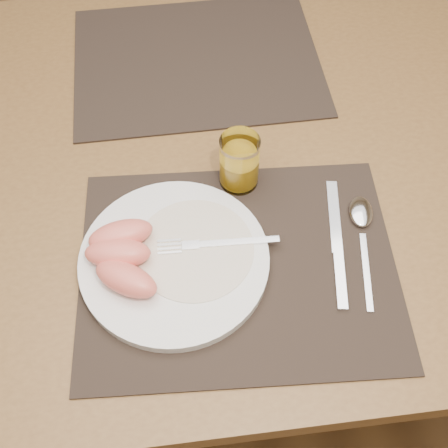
% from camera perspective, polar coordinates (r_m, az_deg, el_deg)
% --- Properties ---
extents(ground, '(5.00, 5.00, 0.00)m').
position_cam_1_polar(ground, '(1.58, -0.61, -10.61)').
color(ground, brown).
rests_on(ground, ground).
extents(table, '(1.40, 0.90, 0.75)m').
position_cam_1_polar(table, '(1.00, -0.96, 4.28)').
color(table, brown).
rests_on(table, ground).
extents(placemat_near, '(0.47, 0.38, 0.00)m').
position_cam_1_polar(placemat_near, '(0.80, 1.46, -4.33)').
color(placemat_near, '#2D231C').
rests_on(placemat_near, table).
extents(placemat_far, '(0.45, 0.36, 0.00)m').
position_cam_1_polar(placemat_far, '(1.08, -2.76, 16.23)').
color(placemat_far, '#2D231C').
rests_on(placemat_far, table).
extents(plate, '(0.27, 0.27, 0.02)m').
position_cam_1_polar(plate, '(0.80, -5.07, -3.67)').
color(plate, white).
rests_on(plate, placemat_near).
extents(plate_dressing, '(0.17, 0.17, 0.00)m').
position_cam_1_polar(plate_dressing, '(0.80, -3.02, -2.53)').
color(plate_dressing, white).
rests_on(plate_dressing, plate).
extents(fork, '(0.18, 0.03, 0.00)m').
position_cam_1_polar(fork, '(0.80, -1.69, -2.06)').
color(fork, silver).
rests_on(fork, plate).
extents(knife, '(0.05, 0.22, 0.01)m').
position_cam_1_polar(knife, '(0.83, 11.48, -2.86)').
color(knife, silver).
rests_on(knife, placemat_near).
extents(spoon, '(0.05, 0.19, 0.01)m').
position_cam_1_polar(spoon, '(0.86, 13.80, 0.38)').
color(spoon, silver).
rests_on(spoon, placemat_near).
extents(juice_glass, '(0.06, 0.06, 0.09)m').
position_cam_1_polar(juice_glass, '(0.86, 1.55, 6.13)').
color(juice_glass, white).
rests_on(juice_glass, placemat_near).
extents(grapefruit_wedges, '(0.11, 0.14, 0.04)m').
position_cam_1_polar(grapefruit_wedges, '(0.78, -10.37, -3.15)').
color(grapefruit_wedges, '#EE7661').
rests_on(grapefruit_wedges, plate).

